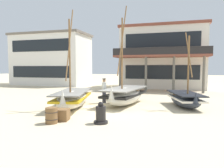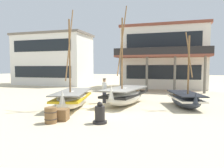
% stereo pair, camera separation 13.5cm
% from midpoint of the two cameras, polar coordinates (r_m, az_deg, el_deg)
% --- Properties ---
extents(ground_plane, '(120.00, 120.00, 0.00)m').
position_cam_midpoint_polar(ground_plane, '(12.35, -1.65, -6.84)').
color(ground_plane, beige).
extents(fishing_boat_near_left, '(2.34, 3.79, 4.57)m').
position_cam_midpoint_polar(fishing_boat_near_left, '(13.72, 18.92, -3.84)').
color(fishing_boat_near_left, '#2D333D').
rests_on(fishing_boat_near_left, ground).
extents(fishing_boat_centre_large, '(2.34, 4.66, 6.37)m').
position_cam_midpoint_polar(fishing_boat_centre_large, '(13.81, 3.24, -3.04)').
color(fishing_boat_centre_large, silver).
rests_on(fishing_boat_centre_large, ground).
extents(fishing_boat_far_right, '(2.65, 4.70, 5.94)m').
position_cam_midpoint_polar(fishing_boat_far_right, '(13.08, -10.94, -3.80)').
color(fishing_boat_far_right, silver).
rests_on(fishing_boat_far_right, ground).
extents(fisherman_by_hull, '(0.39, 0.42, 1.68)m').
position_cam_midpoint_polar(fisherman_by_hull, '(14.32, -2.40, -1.89)').
color(fisherman_by_hull, '#33333D').
rests_on(fisherman_by_hull, ground).
extents(capstan_winch, '(0.63, 0.63, 0.95)m').
position_cam_midpoint_polar(capstan_winch, '(9.25, -3.47, -8.32)').
color(capstan_winch, black).
rests_on(capstan_winch, ground).
extents(wooden_barrel, '(0.56, 0.56, 0.70)m').
position_cam_midpoint_polar(wooden_barrel, '(9.62, -16.47, -8.17)').
color(wooden_barrel, brown).
rests_on(wooden_barrel, ground).
extents(cargo_crate, '(0.75, 0.75, 0.53)m').
position_cam_midpoint_polar(cargo_crate, '(10.05, -13.83, -8.08)').
color(cargo_crate, brown).
rests_on(cargo_crate, ground).
extents(harbor_building_main, '(9.81, 8.12, 7.26)m').
position_cam_midpoint_polar(harbor_building_main, '(26.21, 13.42, 7.04)').
color(harbor_building_main, silver).
rests_on(harbor_building_main, ground).
extents(harbor_building_annex, '(10.50, 5.50, 7.06)m').
position_cam_midpoint_polar(harbor_building_annex, '(31.04, -16.16, 6.40)').
color(harbor_building_annex, white).
rests_on(harbor_building_annex, ground).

